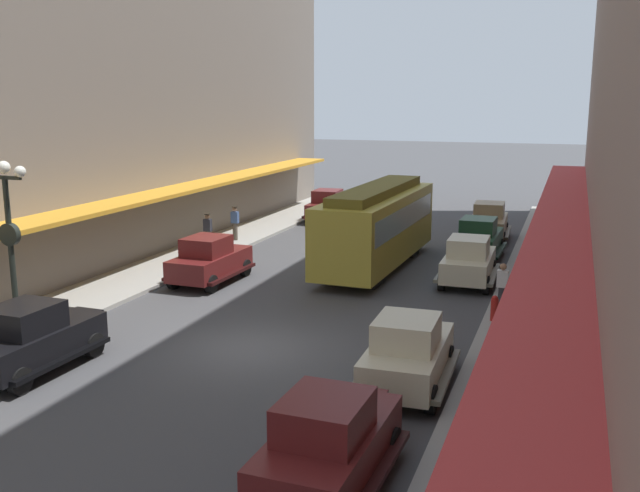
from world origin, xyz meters
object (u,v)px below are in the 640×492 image
at_px(pedestrian_1, 536,302).
at_px(pedestrian_2, 235,223).
at_px(parked_car_7, 210,259).
at_px(fire_hydrant, 494,308).
at_px(pedestrian_0, 540,266).
at_px(parked_car_1, 329,440).
at_px(parked_car_3, 488,221).
at_px(parked_car_6, 469,260).
at_px(lamp_post_with_clock, 11,244).
at_px(pedestrian_4, 208,231).
at_px(streetcar, 377,223).
at_px(parked_car_4, 328,205).
at_px(parked_car_0, 408,351).
at_px(parked_car_2, 32,336).
at_px(pedestrian_3, 502,287).
at_px(parked_car_5, 479,237).

height_order(pedestrian_1, pedestrian_2, same).
xyz_separation_m(parked_car_7, fire_hydrant, (10.93, -1.74, -0.38)).
bearing_deg(pedestrian_0, parked_car_1, -100.95).
distance_m(parked_car_3, parked_car_6, 9.23).
xyz_separation_m(parked_car_7, lamp_post_with_clock, (-1.82, -8.19, 2.04)).
relative_size(parked_car_7, lamp_post_with_clock, 0.83).
xyz_separation_m(parked_car_1, parked_car_3, (-0.04, 24.92, 0.00)).
height_order(pedestrian_0, pedestrian_4, same).
relative_size(parked_car_1, pedestrian_2, 2.57).
bearing_deg(pedestrian_2, fire_hydrant, -33.83).
height_order(parked_car_6, pedestrian_0, parked_car_6).
xyz_separation_m(streetcar, lamp_post_with_clock, (-7.22, -12.75, 1.08)).
xyz_separation_m(parked_car_4, pedestrian_1, (12.46, -17.16, 0.07)).
distance_m(parked_car_0, parked_car_1, 5.06).
height_order(parked_car_2, parked_car_7, same).
bearing_deg(pedestrian_2, pedestrian_3, -30.62).
xyz_separation_m(parked_car_4, pedestrian_3, (11.33, -15.64, 0.05)).
bearing_deg(parked_car_4, pedestrian_2, -106.28).
bearing_deg(pedestrian_3, parked_car_7, 176.09).
xyz_separation_m(parked_car_2, lamp_post_with_clock, (-1.83, 1.49, 2.04)).
bearing_deg(parked_car_5, parked_car_2, -117.69).
distance_m(pedestrian_0, pedestrian_3, 3.54).
bearing_deg(fire_hydrant, parked_car_5, 100.32).
height_order(parked_car_4, pedestrian_3, parked_car_4).
height_order(parked_car_0, parked_car_4, same).
distance_m(pedestrian_2, pedestrian_4, 2.39).
relative_size(parked_car_5, fire_hydrant, 5.22).
distance_m(streetcar, pedestrian_4, 8.17).
bearing_deg(lamp_post_with_clock, parked_car_4, 86.19).
bearing_deg(pedestrian_1, parked_car_3, 101.86).
height_order(parked_car_3, pedestrian_3, parked_car_3).
xyz_separation_m(parked_car_1, parked_car_4, (-9.42, 27.39, 0.00)).
distance_m(parked_car_0, pedestrian_1, 5.86).
bearing_deg(pedestrian_0, parked_car_7, -167.69).
height_order(parked_car_7, pedestrian_4, parked_car_7).
bearing_deg(parked_car_3, lamp_post_with_clock, -117.92).
relative_size(parked_car_2, parked_car_7, 1.00).
bearing_deg(pedestrian_2, parked_car_6, -18.92).
bearing_deg(pedestrian_0, pedestrian_4, 171.33).
xyz_separation_m(parked_car_1, pedestrian_0, (2.93, 15.14, 0.07)).
bearing_deg(pedestrian_2, pedestrian_0, -17.65).
bearing_deg(parked_car_1, pedestrian_2, 120.50).
bearing_deg(parked_car_0, parked_car_6, 90.21).
xyz_separation_m(pedestrian_1, pedestrian_3, (-1.13, 1.51, -0.02)).
bearing_deg(parked_car_6, parked_car_3, 92.00).
relative_size(parked_car_6, pedestrian_0, 2.57).
relative_size(parked_car_3, streetcar, 0.45).
bearing_deg(parked_car_1, parked_car_6, 88.98).
bearing_deg(fire_hydrant, pedestrian_2, 146.17).
relative_size(parked_car_3, pedestrian_4, 2.58).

